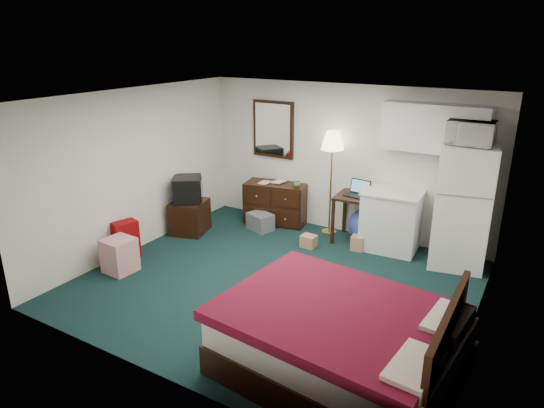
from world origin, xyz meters
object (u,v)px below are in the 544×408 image
Objects in this scene: desk at (355,218)px; floor_lamp at (331,183)px; bed at (340,342)px; tv_stand at (190,217)px; suitcase at (126,240)px; kitchen_counter at (391,221)px; fridge at (461,206)px; dresser at (276,203)px.

floor_lamp is at bearing 163.50° from desk.
bed is at bearing -74.11° from desk.
tv_stand is 1.02× the size of suitcase.
kitchen_counter is 3.36m from tv_stand.
fridge reaches higher than floor_lamp.
desk is (1.53, -0.05, 0.02)m from dresser.
kitchen_counter reaches higher than dresser.
dresser is 2.13m from kitchen_counter.
bed is (-0.50, -3.16, -0.55)m from fridge.
floor_lamp is 2.91× the size of tv_stand.
dresser is 1.84× the size of suitcase.
desk is at bearing 166.93° from fridge.
tv_stand is at bearing -164.83° from kitchen_counter.
floor_lamp is 1.19m from kitchen_counter.
kitchen_counter reaches higher than suitcase.
tv_stand is at bearing -149.74° from floor_lamp.
dresser is 4.19m from bed.
desk reaches higher than tv_stand.
bed is 4.25m from tv_stand.
fridge reaches higher than bed.
kitchen_counter is at bearing 52.85° from suitcase.
fridge is 3.24m from bed.
floor_lamp is (1.03, 0.07, 0.51)m from dresser.
kitchen_counter is (1.10, -0.14, -0.42)m from floor_lamp.
suitcase is at bearing -141.88° from desk.
tv_stand is (-3.18, -1.07, -0.19)m from kitchen_counter.
bed is at bearing -64.18° from floor_lamp.
desk is 0.43× the size of fridge.
kitchen_counter is 3.23m from bed.
tv_stand is (-3.69, 2.12, -0.08)m from bed.
fridge is at bearing -2.16° from tv_stand.
fridge is at bearing -5.16° from kitchen_counter.
desk is 0.36× the size of bed.
bed is at bearing -46.02° from tv_stand.
desk reaches higher than suitcase.
desk reaches higher than bed.
desk is 0.85× the size of kitchen_counter.
dresser is at bearing 166.88° from fridge.
kitchen_counter reaches higher than bed.
kitchen_counter is 0.42× the size of bed.
dresser is 1.18× the size of kitchen_counter.
tv_stand is at bearing 155.79° from bed.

